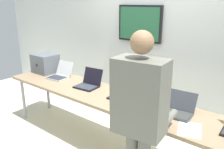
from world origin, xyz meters
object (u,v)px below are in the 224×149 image
object	(u,v)px
laptop_station_3	(177,109)
person	(140,110)
laptop_station_0	(60,74)
workbench	(110,99)
equipment_box	(45,63)
laptop_station_1	(89,83)
laptop_station_2	(127,94)

from	to	relation	value
laptop_station_3	person	bearing A→B (deg)	-93.22
laptop_station_0	person	bearing A→B (deg)	-20.38
workbench	equipment_box	size ratio (longest dim) A/B	9.16
workbench	laptop_station_0	bearing A→B (deg)	174.44
laptop_station_3	laptop_station_1	bearing A→B (deg)	179.77
workbench	equipment_box	xyz separation A→B (m)	(-1.55, 0.14, 0.20)
person	equipment_box	bearing A→B (deg)	162.28
laptop_station_1	laptop_station_2	bearing A→B (deg)	-0.58
laptop_station_0	laptop_station_2	size ratio (longest dim) A/B	1.01
equipment_box	laptop_station_0	xyz separation A→B (m)	(0.43, -0.03, -0.10)
workbench	laptop_station_3	xyz separation A→B (m)	(0.89, 0.08, 0.10)
person	laptop_station_1	bearing A→B (deg)	151.46
laptop_station_1	laptop_station_3	size ratio (longest dim) A/B	0.93
equipment_box	laptop_station_2	size ratio (longest dim) A/B	1.04
laptop_station_0	laptop_station_1	size ratio (longest dim) A/B	1.09
workbench	laptop_station_3	size ratio (longest dim) A/B	9.59
laptop_station_0	laptop_station_3	bearing A→B (deg)	-0.69
equipment_box	laptop_station_1	bearing A→B (deg)	-2.78
laptop_station_1	person	bearing A→B (deg)	-28.54
laptop_station_1	laptop_station_2	distance (m)	0.68
laptop_station_0	laptop_station_1	xyz separation A→B (m)	(0.66, -0.02, 0.00)
laptop_station_1	laptop_station_3	world-z (taller)	laptop_station_1
laptop_station_1	laptop_station_0	bearing A→B (deg)	178.36
workbench	person	world-z (taller)	person
equipment_box	laptop_station_3	world-z (taller)	equipment_box
equipment_box	laptop_station_1	world-z (taller)	equipment_box
laptop_station_2	laptop_station_3	distance (m)	0.67
laptop_station_1	equipment_box	bearing A→B (deg)	177.22
laptop_station_1	laptop_station_3	bearing A→B (deg)	-0.23
laptop_station_1	laptop_station_2	size ratio (longest dim) A/B	0.92
equipment_box	laptop_station_0	bearing A→B (deg)	-4.54
laptop_station_0	workbench	bearing A→B (deg)	-5.56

